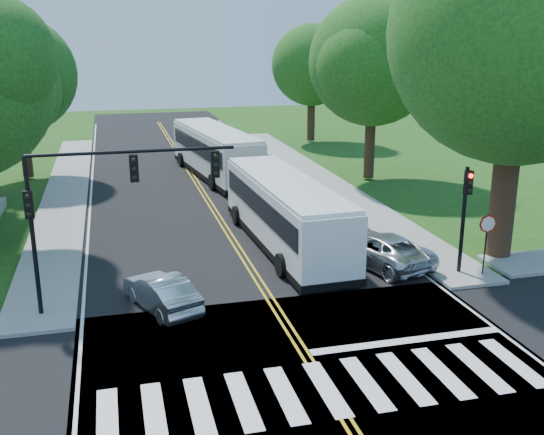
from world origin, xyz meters
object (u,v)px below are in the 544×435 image
object	(u,v)px
signal_ne	(465,206)
hatchback	(162,292)
bus_follow	(215,151)
bus_lead	(285,211)
dark_sedan	(304,198)
suv	(381,249)
signal_nw	(101,193)

from	to	relation	value
signal_ne	hatchback	world-z (taller)	signal_ne
bus_follow	signal_ne	bearing A→B (deg)	99.67
signal_ne	bus_lead	size ratio (longest dim) A/B	0.36
dark_sedan	signal_ne	bearing A→B (deg)	119.02
hatchback	suv	distance (m)	9.80
signal_nw	bus_follow	xyz separation A→B (m)	(7.45, 21.25, -2.62)
bus_follow	hatchback	size ratio (longest dim) A/B	3.29
signal_nw	dark_sedan	xyz separation A→B (m)	(10.91, 11.63, -3.79)
signal_ne	bus_lead	world-z (taller)	signal_ne
hatchback	dark_sedan	world-z (taller)	hatchback
bus_lead	hatchback	xyz separation A→B (m)	(-6.22, -5.79, -1.03)
signal_ne	hatchback	xyz separation A→B (m)	(-12.21, -0.34, -2.30)
signal_ne	dark_sedan	bearing A→B (deg)	105.15
signal_nw	signal_ne	size ratio (longest dim) A/B	1.62
dark_sedan	bus_follow	bearing A→B (deg)	-56.34
dark_sedan	suv	bearing A→B (deg)	106.63
bus_lead	hatchback	world-z (taller)	bus_lead
signal_nw	signal_ne	distance (m)	14.13
hatchback	signal_ne	bearing A→B (deg)	160.66
signal_nw	signal_ne	world-z (taller)	signal_nw
bus_lead	suv	distance (m)	4.91
signal_ne	suv	bearing A→B (deg)	143.94
signal_nw	hatchback	size ratio (longest dim) A/B	1.80
signal_nw	dark_sedan	bearing A→B (deg)	46.82
hatchback	dark_sedan	size ratio (longest dim) A/B	0.99
signal_nw	hatchback	world-z (taller)	signal_nw
hatchback	suv	size ratio (longest dim) A/B	0.78
hatchback	dark_sedan	bearing A→B (deg)	-148.10
suv	dark_sedan	bearing A→B (deg)	-104.44
signal_ne	hatchback	distance (m)	12.43
hatchback	suv	bearing A→B (deg)	172.59
signal_nw	bus_follow	size ratio (longest dim) A/B	0.55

